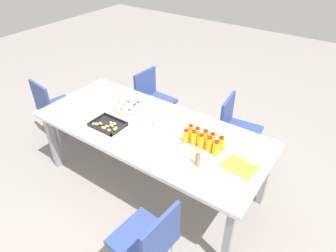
{
  "coord_description": "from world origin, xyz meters",
  "views": [
    {
      "loc": [
        -1.47,
        1.81,
        2.38
      ],
      "look_at": [
        -0.15,
        -0.09,
        0.76
      ],
      "focal_mm": 31.74,
      "sensor_mm": 36.0,
      "label": 1
    }
  ],
  "objects_px": {
    "juice_bottle_1": "(212,140)",
    "juice_bottle_4": "(191,132)",
    "chair_end": "(53,105)",
    "chair_near_right": "(152,97)",
    "fruit_pizza": "(129,106)",
    "cardboard_tube": "(198,158)",
    "juice_bottle_9": "(186,136)",
    "plate_stack": "(163,122)",
    "napkin_stack": "(132,145)",
    "party_table": "(150,132)",
    "juice_bottle_0": "(221,144)",
    "juice_bottle_3": "(197,134)",
    "juice_bottle_5": "(216,148)",
    "paper_folder": "(240,167)",
    "juice_bottle_8": "(194,138)",
    "snack_tray": "(108,125)",
    "juice_bottle_7": "(201,142)",
    "chair_near_left": "(236,126)",
    "juice_bottle_6": "(209,144)",
    "juice_bottle_2": "(205,137)",
    "chair_far_left": "(149,240)"
  },
  "relations": [
    {
      "from": "chair_near_right",
      "to": "chair_near_left",
      "type": "relative_size",
      "value": 1.0
    },
    {
      "from": "chair_end",
      "to": "chair_near_right",
      "type": "height_order",
      "value": "same"
    },
    {
      "from": "juice_bottle_3",
      "to": "fruit_pizza",
      "type": "height_order",
      "value": "juice_bottle_3"
    },
    {
      "from": "chair_near_right",
      "to": "juice_bottle_7",
      "type": "bearing_deg",
      "value": 58.48
    },
    {
      "from": "party_table",
      "to": "cardboard_tube",
      "type": "xyz_separation_m",
      "value": [
        -0.64,
        0.2,
        0.13
      ]
    },
    {
      "from": "juice_bottle_4",
      "to": "juice_bottle_5",
      "type": "height_order",
      "value": "juice_bottle_4"
    },
    {
      "from": "juice_bottle_3",
      "to": "fruit_pizza",
      "type": "bearing_deg",
      "value": -5.38
    },
    {
      "from": "juice_bottle_1",
      "to": "napkin_stack",
      "type": "distance_m",
      "value": 0.7
    },
    {
      "from": "juice_bottle_4",
      "to": "snack_tray",
      "type": "bearing_deg",
      "value": 22.13
    },
    {
      "from": "juice_bottle_3",
      "to": "juice_bottle_0",
      "type": "bearing_deg",
      "value": 178.78
    },
    {
      "from": "juice_bottle_5",
      "to": "cardboard_tube",
      "type": "height_order",
      "value": "cardboard_tube"
    },
    {
      "from": "juice_bottle_5",
      "to": "fruit_pizza",
      "type": "xyz_separation_m",
      "value": [
        1.11,
        -0.16,
        -0.05
      ]
    },
    {
      "from": "chair_end",
      "to": "juice_bottle_3",
      "type": "distance_m",
      "value": 1.99
    },
    {
      "from": "plate_stack",
      "to": "cardboard_tube",
      "type": "relative_size",
      "value": 1.43
    },
    {
      "from": "juice_bottle_9",
      "to": "juice_bottle_1",
      "type": "bearing_deg",
      "value": -160.18
    },
    {
      "from": "juice_bottle_0",
      "to": "snack_tray",
      "type": "distance_m",
      "value": 1.09
    },
    {
      "from": "juice_bottle_0",
      "to": "fruit_pizza",
      "type": "relative_size",
      "value": 0.42
    },
    {
      "from": "juice_bottle_1",
      "to": "paper_folder",
      "type": "height_order",
      "value": "juice_bottle_1"
    },
    {
      "from": "chair_near_right",
      "to": "juice_bottle_5",
      "type": "xyz_separation_m",
      "value": [
        -1.3,
        0.81,
        0.31
      ]
    },
    {
      "from": "juice_bottle_1",
      "to": "juice_bottle_4",
      "type": "height_order",
      "value": "same"
    },
    {
      "from": "paper_folder",
      "to": "juice_bottle_7",
      "type": "bearing_deg",
      "value": -5.35
    },
    {
      "from": "napkin_stack",
      "to": "paper_folder",
      "type": "relative_size",
      "value": 0.58
    },
    {
      "from": "juice_bottle_5",
      "to": "juice_bottle_4",
      "type": "bearing_deg",
      "value": -14.5
    },
    {
      "from": "fruit_pizza",
      "to": "cardboard_tube",
      "type": "bearing_deg",
      "value": 160.66
    },
    {
      "from": "party_table",
      "to": "juice_bottle_3",
      "type": "relative_size",
      "value": 16.58
    },
    {
      "from": "snack_tray",
      "to": "juice_bottle_1",
      "type": "bearing_deg",
      "value": -162.44
    },
    {
      "from": "party_table",
      "to": "chair_near_left",
      "type": "xyz_separation_m",
      "value": [
        -0.55,
        -0.82,
        -0.18
      ]
    },
    {
      "from": "chair_far_left",
      "to": "cardboard_tube",
      "type": "distance_m",
      "value": 0.71
    },
    {
      "from": "chair_near_left",
      "to": "juice_bottle_2",
      "type": "distance_m",
      "value": 0.8
    },
    {
      "from": "party_table",
      "to": "juice_bottle_4",
      "type": "bearing_deg",
      "value": -168.38
    },
    {
      "from": "juice_bottle_9",
      "to": "plate_stack",
      "type": "height_order",
      "value": "juice_bottle_9"
    },
    {
      "from": "juice_bottle_2",
      "to": "juice_bottle_7",
      "type": "xyz_separation_m",
      "value": [
        -0.0,
        0.08,
        0.0
      ]
    },
    {
      "from": "chair_far_left",
      "to": "fruit_pizza",
      "type": "distance_m",
      "value": 1.48
    },
    {
      "from": "cardboard_tube",
      "to": "juice_bottle_5",
      "type": "bearing_deg",
      "value": -105.06
    },
    {
      "from": "chair_near_left",
      "to": "juice_bottle_1",
      "type": "height_order",
      "value": "juice_bottle_1"
    },
    {
      "from": "juice_bottle_9",
      "to": "juice_bottle_4",
      "type": "bearing_deg",
      "value": -89.91
    },
    {
      "from": "chair_end",
      "to": "chair_near_right",
      "type": "distance_m",
      "value": 1.24
    },
    {
      "from": "juice_bottle_8",
      "to": "snack_tray",
      "type": "distance_m",
      "value": 0.86
    },
    {
      "from": "juice_bottle_8",
      "to": "paper_folder",
      "type": "distance_m",
      "value": 0.46
    },
    {
      "from": "juice_bottle_0",
      "to": "juice_bottle_9",
      "type": "relative_size",
      "value": 1.06
    },
    {
      "from": "juice_bottle_3",
      "to": "paper_folder",
      "type": "height_order",
      "value": "juice_bottle_3"
    },
    {
      "from": "chair_near_right",
      "to": "cardboard_tube",
      "type": "relative_size",
      "value": 5.89
    },
    {
      "from": "chair_near_right",
      "to": "juice_bottle_6",
      "type": "bearing_deg",
      "value": 60.37
    },
    {
      "from": "plate_stack",
      "to": "party_table",
      "type": "bearing_deg",
      "value": 59.02
    },
    {
      "from": "juice_bottle_7",
      "to": "napkin_stack",
      "type": "distance_m",
      "value": 0.61
    },
    {
      "from": "juice_bottle_0",
      "to": "juice_bottle_9",
      "type": "bearing_deg",
      "value": 13.71
    },
    {
      "from": "chair_near_left",
      "to": "juice_bottle_6",
      "type": "relative_size",
      "value": 5.64
    },
    {
      "from": "chair_near_left",
      "to": "juice_bottle_7",
      "type": "bearing_deg",
      "value": -6.47
    },
    {
      "from": "party_table",
      "to": "juice_bottle_0",
      "type": "height_order",
      "value": "juice_bottle_0"
    },
    {
      "from": "cardboard_tube",
      "to": "plate_stack",
      "type": "bearing_deg",
      "value": -28.71
    }
  ]
}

